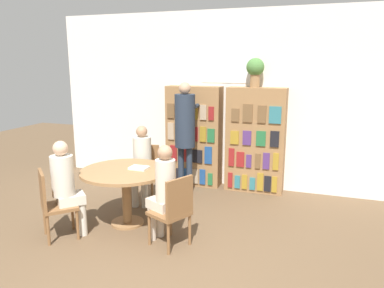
{
  "coord_description": "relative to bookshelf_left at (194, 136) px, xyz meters",
  "views": [
    {
      "loc": [
        1.58,
        -2.8,
        2.14
      ],
      "look_at": [
        -0.08,
        1.9,
        1.05
      ],
      "focal_mm": 35.0,
      "sensor_mm": 36.0,
      "label": 1
    }
  ],
  "objects": [
    {
      "name": "seated_reader_right",
      "position": [
        0.39,
        -2.24,
        -0.19
      ],
      "size": [
        0.39,
        0.35,
        1.22
      ],
      "rotation": [
        0.0,
        0.0,
        1.13
      ],
      "color": "beige",
      "rests_on": "ground_plane"
    },
    {
      "name": "chair_left_side",
      "position": [
        -0.46,
        -1.01,
        -0.39
      ],
      "size": [
        0.47,
        0.47,
        0.87
      ],
      "rotation": [
        0.0,
        0.0,
        -2.95
      ],
      "color": "brown",
      "rests_on": "ground_plane"
    },
    {
      "name": "seated_reader_left",
      "position": [
        -0.43,
        -1.18,
        -0.18
      ],
      "size": [
        0.33,
        0.4,
        1.21
      ],
      "rotation": [
        0.0,
        0.0,
        -2.95
      ],
      "color": "beige",
      "rests_on": "ground_plane"
    },
    {
      "name": "librarian_standing",
      "position": [
        0.02,
        -0.5,
        0.27
      ],
      "size": [
        0.33,
        0.6,
        1.83
      ],
      "color": "#232D3D",
      "rests_on": "ground_plane"
    },
    {
      "name": "wall_back",
      "position": [
        0.54,
        0.19,
        0.64
      ],
      "size": [
        6.4,
        0.07,
        3.0
      ],
      "color": "silver",
      "rests_on": "ground_plane"
    },
    {
      "name": "bookshelf_right",
      "position": [
        1.08,
        0.0,
        -0.0
      ],
      "size": [
        0.96,
        0.34,
        1.74
      ],
      "color": "olive",
      "rests_on": "ground_plane"
    },
    {
      "name": "seated_reader_back",
      "position": [
        -0.8,
        -2.48,
        -0.17
      ],
      "size": [
        0.42,
        0.42,
        1.22
      ],
      "rotation": [
        0.0,
        0.0,
        -0.75
      ],
      "color": "beige",
      "rests_on": "ground_plane"
    },
    {
      "name": "open_book_on_table",
      "position": [
        -0.14,
        -1.83,
        -0.1
      ],
      "size": [
        0.24,
        0.18,
        0.03
      ],
      "color": "silver",
      "rests_on": "reading_table"
    },
    {
      "name": "reading_table",
      "position": [
        -0.28,
        -1.92,
        -0.24
      ],
      "size": [
        1.19,
        1.19,
        0.76
      ],
      "color": "olive",
      "rests_on": "ground_plane"
    },
    {
      "name": "chair_far_side",
      "position": [
        0.56,
        -2.32,
        -0.39
      ],
      "size": [
        0.53,
        0.53,
        0.87
      ],
      "rotation": [
        0.0,
        0.0,
        1.13
      ],
      "color": "brown",
      "rests_on": "ground_plane"
    },
    {
      "name": "flower_vase",
      "position": [
        1.04,
        0.0,
        1.16
      ],
      "size": [
        0.29,
        0.29,
        0.47
      ],
      "color": "#997047",
      "rests_on": "bookshelf_right"
    },
    {
      "name": "bookshelf_left",
      "position": [
        0.0,
        0.0,
        0.0
      ],
      "size": [
        0.96,
        0.34,
        1.74
      ],
      "color": "olive",
      "rests_on": "ground_plane"
    },
    {
      "name": "chair_near_camera",
      "position": [
        -0.92,
        -2.61,
        -0.39
      ],
      "size": [
        0.57,
        0.57,
        0.87
      ],
      "rotation": [
        0.0,
        0.0,
        -0.75
      ],
      "color": "brown",
      "rests_on": "ground_plane"
    }
  ]
}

